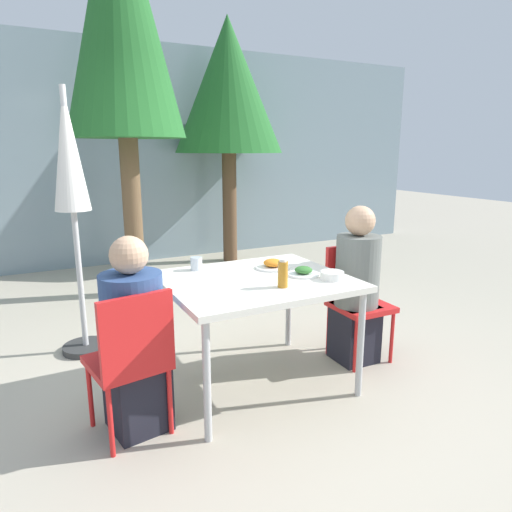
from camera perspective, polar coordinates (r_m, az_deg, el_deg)
The scene contains 15 objects.
ground_plane at distance 3.29m, azimuth 0.00°, elevation -15.59°, with size 24.00×24.00×0.00m, color #B2A893.
building_facade at distance 6.73m, azimuth -16.23°, elevation 11.98°, with size 10.00×0.20×3.00m.
dining_table at distance 3.02m, azimuth 0.00°, elevation -3.87°, with size 1.18×1.01×0.76m.
chair_left at distance 2.62m, azimuth -15.28°, elevation -11.72°, with size 0.46×0.46×0.86m.
person_left at distance 2.69m, azimuth -14.96°, elevation -10.30°, with size 0.36×0.36×1.14m.
chair_right at distance 3.60m, azimuth 12.24°, elevation -4.57°, with size 0.41×0.41×0.86m.
person_right at distance 3.49m, azimuth 12.46°, elevation -4.04°, with size 0.33×0.33×1.19m.
closed_umbrella at distance 3.68m, azimuth -22.21°, elevation 9.60°, with size 0.36×0.36×2.03m.
plate_0 at distance 3.24m, azimuth 2.13°, elevation -1.11°, with size 0.25×0.25×0.07m.
plate_1 at distance 3.08m, azimuth 5.96°, elevation -2.01°, with size 0.22×0.22×0.06m.
bottle at distance 2.79m, azimuth 3.37°, elevation -2.22°, with size 0.06×0.06×0.18m.
drinking_cup at distance 3.22m, azimuth -7.47°, elevation -0.95°, with size 0.08×0.08×0.09m.
salad_bowl at distance 3.01m, azimuth 9.50°, elevation -2.40°, with size 0.15×0.15×0.05m.
tree_behind_left at distance 5.24m, azimuth -16.63°, elevation 27.20°, with size 1.21×1.21×4.17m.
tree_behind_right at distance 6.54m, azimuth -3.51°, elevation 20.29°, with size 1.48×1.48×3.30m.
Camera 1 is at (-1.32, -2.57, 1.59)m, focal length 32.00 mm.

